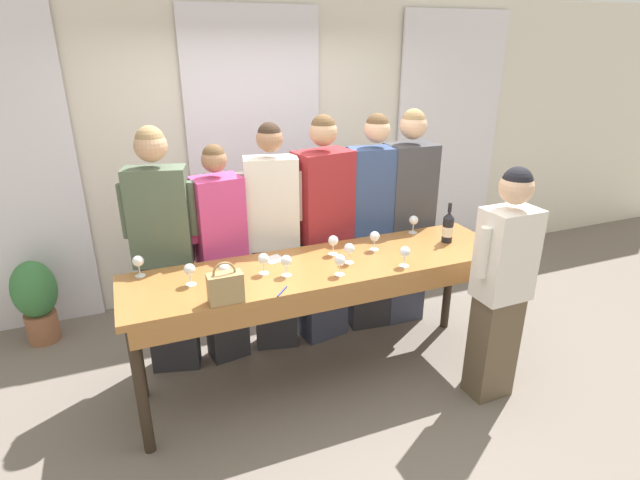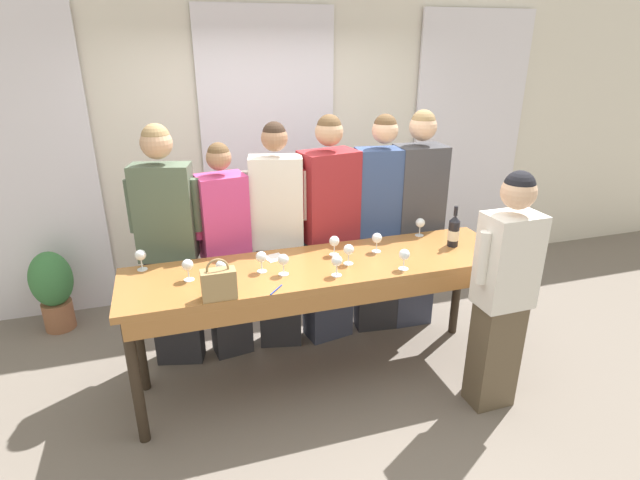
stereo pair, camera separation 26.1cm
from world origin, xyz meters
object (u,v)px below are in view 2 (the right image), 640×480
at_px(wine_glass_center_left, 349,250).
at_px(guest_striped_shirt, 328,231).
at_px(tasting_bar, 324,279).
at_px(guest_pink_top, 226,252).
at_px(wine_glass_center_right, 261,258).
at_px(handbag, 219,283).
at_px(host_pouring, 503,291).
at_px(guest_olive_jacket, 169,245).
at_px(wine_glass_center_mid, 283,260).
at_px(potted_plant, 53,287).
at_px(wine_bottle, 454,231).
at_px(guest_cream_sweater, 278,237).
at_px(wine_glass_front_left, 404,255).
at_px(wine_glass_front_right, 221,266).
at_px(guest_beige_cap, 416,220).
at_px(wine_glass_back_right, 334,242).
at_px(wine_glass_back_left, 337,261).
at_px(wine_glass_front_mid, 377,239).
at_px(wine_glass_back_mid, 188,266).
at_px(wine_glass_by_bottle, 420,223).
at_px(guest_navy_coat, 381,225).
at_px(wine_glass_near_host, 140,256).

height_order(wine_glass_center_left, guest_striped_shirt, guest_striped_shirt).
xyz_separation_m(tasting_bar, guest_pink_top, (-0.60, 0.59, 0.04)).
xyz_separation_m(wine_glass_center_right, guest_pink_top, (-0.17, 0.57, -0.17)).
relative_size(handbag, host_pouring, 0.15).
bearing_deg(guest_olive_jacket, wine_glass_center_left, -27.83).
bearing_deg(tasting_bar, wine_glass_center_mid, -169.04).
distance_m(guest_olive_jacket, potted_plant, 1.42).
height_order(wine_bottle, guest_cream_sweater, guest_cream_sweater).
height_order(wine_glass_front_left, wine_glass_front_right, same).
bearing_deg(guest_beige_cap, wine_bottle, -87.97).
xyz_separation_m(wine_glass_back_right, guest_olive_jacket, (-1.13, 0.44, -0.06)).
height_order(wine_glass_center_left, wine_glass_back_left, same).
bearing_deg(wine_glass_center_right, wine_glass_center_mid, -33.50).
distance_m(wine_glass_front_mid, wine_glass_back_mid, 1.34).
relative_size(wine_glass_front_left, wine_glass_center_left, 1.00).
bearing_deg(wine_glass_back_mid, wine_glass_back_right, 5.90).
height_order(wine_glass_front_right, wine_glass_by_bottle, same).
xyz_separation_m(wine_glass_front_right, wine_glass_center_right, (0.27, 0.06, -0.00)).
height_order(wine_glass_front_right, wine_glass_center_left, same).
xyz_separation_m(handbag, wine_glass_back_left, (0.77, 0.08, 0.00)).
relative_size(wine_glass_front_mid, wine_glass_by_bottle, 1.00).
relative_size(guest_pink_top, potted_plant, 2.36).
bearing_deg(wine_glass_back_left, guest_olive_jacket, 143.39).
distance_m(wine_glass_by_bottle, host_pouring, 0.92).
height_order(wine_glass_front_left, guest_beige_cap, guest_beige_cap).
relative_size(guest_olive_jacket, potted_plant, 2.57).
xyz_separation_m(wine_glass_center_mid, potted_plant, (-1.72, 1.46, -0.65)).
bearing_deg(host_pouring, potted_plant, 147.14).
xyz_separation_m(wine_glass_center_left, guest_beige_cap, (0.84, 0.62, -0.08)).
distance_m(wine_glass_front_right, wine_glass_center_mid, 0.40).
distance_m(wine_glass_back_right, guest_cream_sweater, 0.55).
xyz_separation_m(tasting_bar, guest_beige_cap, (1.01, 0.59, 0.12)).
bearing_deg(guest_navy_coat, wine_glass_center_left, -129.70).
relative_size(wine_bottle, wine_glass_by_bottle, 2.15).
xyz_separation_m(wine_glass_back_mid, guest_navy_coat, (1.59, 0.55, -0.09)).
bearing_deg(wine_glass_near_host, wine_glass_back_right, -6.46).
height_order(wine_glass_front_left, wine_glass_near_host, same).
height_order(wine_glass_front_right, guest_beige_cap, guest_beige_cap).
relative_size(handbag, wine_glass_front_right, 1.79).
relative_size(wine_glass_front_mid, wine_glass_center_mid, 1.00).
bearing_deg(tasting_bar, wine_glass_center_right, 176.33).
bearing_deg(guest_striped_shirt, wine_glass_front_right, -145.80).
bearing_deg(wine_glass_front_right, wine_glass_back_mid, 159.18).
relative_size(wine_glass_center_right, guest_pink_top, 0.08).
relative_size(guest_striped_shirt, potted_plant, 2.58).
distance_m(wine_glass_back_mid, wine_glass_near_host, 0.39).
xyz_separation_m(guest_navy_coat, guest_beige_cap, (0.33, 0.00, 0.01)).
bearing_deg(guest_striped_shirt, wine_glass_back_left, -104.41).
height_order(tasting_bar, guest_olive_jacket, guest_olive_jacket).
bearing_deg(wine_glass_near_host, tasting_bar, -14.04).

